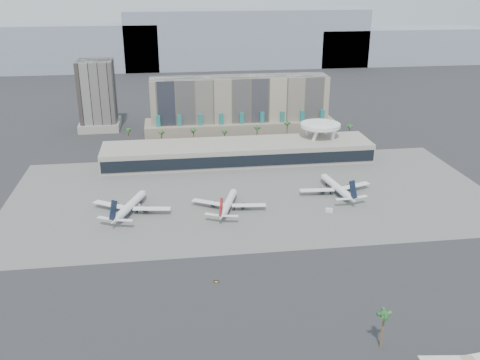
{
  "coord_description": "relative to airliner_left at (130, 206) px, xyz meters",
  "views": [
    {
      "loc": [
        -43.34,
        -209.85,
        113.34
      ],
      "look_at": [
        -8.48,
        40.0,
        14.59
      ],
      "focal_mm": 40.0,
      "sensor_mm": 36.0,
      "label": 1
    }
  ],
  "objects": [
    {
      "name": "saucer_structure",
      "position": [
        119.28,
        76.32,
        14.72
      ],
      "size": [
        26.0,
        26.0,
        21.89
      ],
      "color": "white",
      "rests_on": "ground"
    },
    {
      "name": "service_vehicle_a",
      "position": [
        2.67,
        5.99,
        -2.75
      ],
      "size": [
        4.39,
        2.93,
        1.97
      ],
      "primitive_type": "cube",
      "rotation": [
        0.0,
        0.0,
        0.26
      ],
      "color": "white",
      "rests_on": "ground"
    },
    {
      "name": "office_tower",
      "position": [
        -30.72,
        160.32,
        19.2
      ],
      "size": [
        30.0,
        30.0,
        52.0
      ],
      "color": "black",
      "rests_on": "ground"
    },
    {
      "name": "palm_row",
      "position": [
        71.28,
        105.32,
        6.76
      ],
      "size": [
        157.8,
        2.8,
        13.1
      ],
      "color": "brown",
      "rests_on": "ground"
    },
    {
      "name": "terminal",
      "position": [
        64.28,
        70.16,
        2.78
      ],
      "size": [
        170.0,
        32.5,
        14.5
      ],
      "color": "#9D988A",
      "rests_on": "ground"
    },
    {
      "name": "apron_pad",
      "position": [
        64.28,
        15.32,
        -3.71
      ],
      "size": [
        260.0,
        130.0,
        0.06
      ],
      "primitive_type": "cube",
      "color": "#5B5B59",
      "rests_on": "ground"
    },
    {
      "name": "airliner_left",
      "position": [
        0.0,
        0.0,
        0.0
      ],
      "size": [
        39.63,
        40.91,
        14.82
      ],
      "rotation": [
        0.0,
        0.0,
        -0.36
      ],
      "color": "white",
      "rests_on": "ground"
    },
    {
      "name": "airliner_centre",
      "position": [
        49.23,
        -2.82,
        -0.26
      ],
      "size": [
        37.34,
        38.65,
        13.8
      ],
      "rotation": [
        0.0,
        0.0,
        -0.31
      ],
      "color": "white",
      "rests_on": "ground"
    },
    {
      "name": "hotel",
      "position": [
        74.28,
        134.73,
        13.07
      ],
      "size": [
        140.0,
        30.0,
        42.0
      ],
      "color": "#9E917A",
      "rests_on": "ground"
    },
    {
      "name": "mountain_ridge",
      "position": [
        92.16,
        430.32,
        26.15
      ],
      "size": [
        680.0,
        60.0,
        70.0
      ],
      "color": "gray",
      "rests_on": "ground"
    },
    {
      "name": "taxiway_sign",
      "position": [
        36.63,
        -70.42,
        -3.27
      ],
      "size": [
        2.04,
        0.95,
        0.94
      ],
      "rotation": [
        0.0,
        0.0,
        -0.34
      ],
      "color": "black",
      "rests_on": "ground"
    },
    {
      "name": "service_vehicle_b",
      "position": [
        99.42,
        -12.87,
        -2.8
      ],
      "size": [
        4.14,
        3.26,
        1.87
      ],
      "primitive_type": "cube",
      "rotation": [
        0.0,
        0.0,
        -0.37
      ],
      "color": "silver",
      "rests_on": "ground"
    },
    {
      "name": "airliner_right",
      "position": [
        110.41,
        9.78,
        -0.0
      ],
      "size": [
        41.26,
        42.75,
        14.81
      ],
      "rotation": [
        0.0,
        0.0,
        0.15
      ],
      "color": "white",
      "rests_on": "ground"
    },
    {
      "name": "near_palm_b",
      "position": [
        85.42,
        -116.24,
        7.44
      ],
      "size": [
        6.0,
        6.0,
        14.06
      ],
      "color": "brown",
      "rests_on": "ground"
    },
    {
      "name": "ground",
      "position": [
        64.28,
        -39.68,
        -3.74
      ],
      "size": [
        900.0,
        900.0,
        0.0
      ],
      "primitive_type": "plane",
      "color": "#232326",
      "rests_on": "ground"
    }
  ]
}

